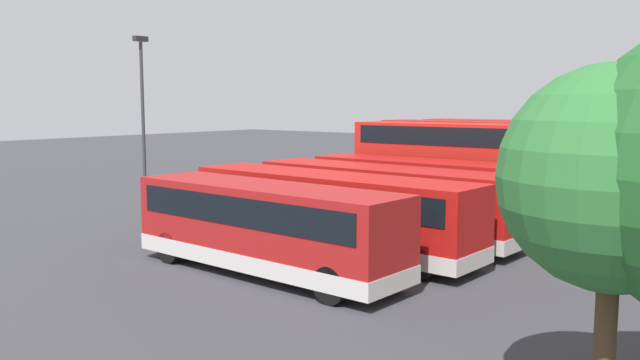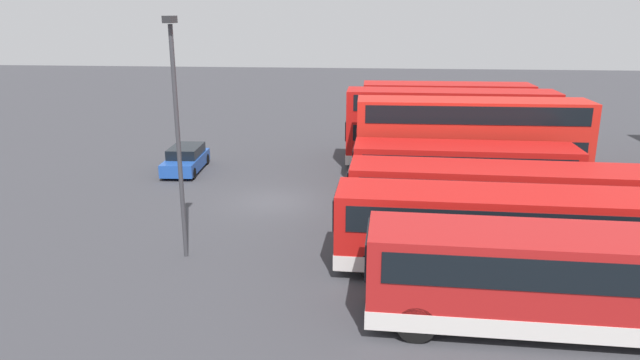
% 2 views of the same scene
% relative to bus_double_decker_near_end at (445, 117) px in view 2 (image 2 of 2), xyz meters
% --- Properties ---
extents(ground_plane, '(140.00, 140.00, 0.00)m').
position_rel_bus_double_decker_near_end_xyz_m(ground_plane, '(10.57, -9.21, -2.45)').
color(ground_plane, '#38383D').
extents(bus_double_decker_near_end, '(2.71, 10.46, 4.55)m').
position_rel_bus_double_decker_near_end_xyz_m(bus_double_decker_near_end, '(0.00, 0.00, 0.00)').
color(bus_double_decker_near_end, '#B71411').
rests_on(bus_double_decker_near_end, ground).
extents(bus_double_decker_second, '(2.66, 11.89, 4.55)m').
position_rel_bus_double_decker_near_end_xyz_m(bus_double_decker_second, '(3.33, -0.16, 0.00)').
color(bus_double_decker_second, '#B71411').
rests_on(bus_double_decker_second, ground).
extents(bus_double_decker_third, '(2.77, 11.82, 4.55)m').
position_rel_bus_double_decker_near_end_xyz_m(bus_double_decker_third, '(6.91, 0.51, 0.00)').
color(bus_double_decker_third, red).
rests_on(bus_double_decker_third, ground).
extents(bus_single_deck_fourth, '(2.75, 10.22, 2.95)m').
position_rel_bus_double_decker_near_end_xyz_m(bus_single_deck_fourth, '(10.40, -0.29, -0.83)').
color(bus_single_deck_fourth, '#B71411').
rests_on(bus_single_deck_fourth, ground).
extents(bus_single_deck_fifth, '(2.95, 11.79, 2.95)m').
position_rel_bus_double_decker_near_end_xyz_m(bus_single_deck_fifth, '(14.20, 0.45, -0.82)').
color(bus_single_deck_fifth, '#B71411').
rests_on(bus_single_deck_fifth, ground).
extents(bus_single_deck_sixth, '(2.88, 12.03, 2.95)m').
position_rel_bus_double_decker_near_end_xyz_m(bus_single_deck_sixth, '(17.66, 0.25, -0.82)').
color(bus_single_deck_sixth, '#B71411').
rests_on(bus_single_deck_sixth, ground).
extents(bus_single_deck_seventh, '(2.90, 10.25, 2.95)m').
position_rel_bus_double_decker_near_end_xyz_m(bus_single_deck_seventh, '(21.36, 0.51, -0.83)').
color(bus_single_deck_seventh, '#A51919').
rests_on(bus_single_deck_seventh, ground).
extents(car_hatchback_silver, '(4.49, 2.04, 1.43)m').
position_rel_bus_double_decker_near_end_xyz_m(car_hatchback_silver, '(5.49, -15.19, -1.75)').
color(car_hatchback_silver, '#1E479E').
rests_on(car_hatchback_silver, ground).
extents(lamp_post_tall, '(0.70, 0.30, 8.70)m').
position_rel_bus_double_decker_near_end_xyz_m(lamp_post_tall, '(17.28, -11.38, 2.59)').
color(lamp_post_tall, '#38383D').
rests_on(lamp_post_tall, ground).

